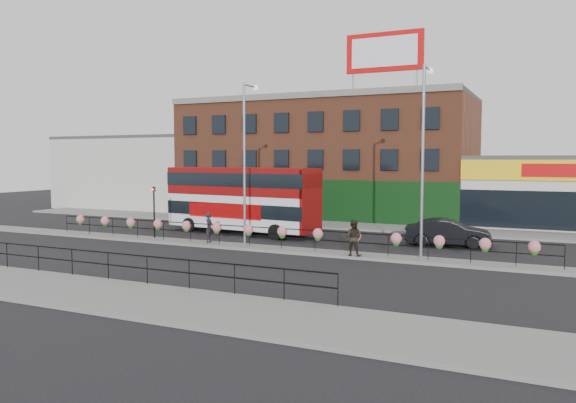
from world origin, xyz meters
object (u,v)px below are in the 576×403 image
at_px(double_decker_bus, 242,193).
at_px(car, 448,233).
at_px(lamp_column_west, 246,150).
at_px(pedestrian_b, 353,238).
at_px(lamp_column_east, 424,145).
at_px(pedestrian_a, 209,228).

xyz_separation_m(double_decker_bus, car, (13.55, 0.31, -1.95)).
bearing_deg(lamp_column_west, pedestrian_b, -6.77).
distance_m(double_decker_bus, lamp_column_east, 14.51).
height_order(pedestrian_b, lamp_column_east, lamp_column_east).
height_order(pedestrian_a, lamp_column_west, lamp_column_west).
distance_m(pedestrian_b, lamp_column_east, 5.79).
distance_m(double_decker_bus, pedestrian_a, 5.47).
xyz_separation_m(double_decker_bus, pedestrian_b, (9.87, -5.88, -1.67)).
height_order(pedestrian_a, lamp_column_east, lamp_column_east).
bearing_deg(pedestrian_b, lamp_column_east, -168.98).
relative_size(pedestrian_a, lamp_column_east, 0.18).
height_order(car, pedestrian_a, pedestrian_a).
bearing_deg(lamp_column_west, lamp_column_east, -0.66).
height_order(pedestrian_a, pedestrian_b, pedestrian_b).
height_order(car, pedestrian_b, pedestrian_b).
bearing_deg(double_decker_bus, lamp_column_east, -21.50).
relative_size(pedestrian_b, lamp_column_west, 0.20).
bearing_deg(car, pedestrian_b, 140.34).
distance_m(pedestrian_a, lamp_column_east, 13.35).
bearing_deg(car, lamp_column_east, 167.51).
bearing_deg(pedestrian_a, car, -75.55).
distance_m(double_decker_bus, car, 13.70).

